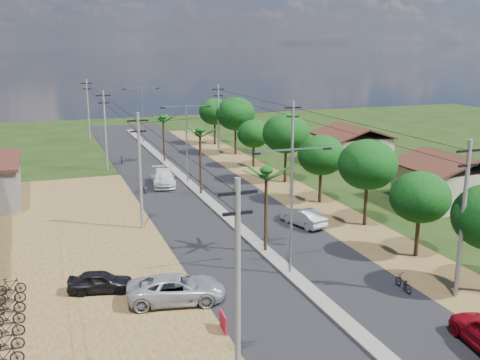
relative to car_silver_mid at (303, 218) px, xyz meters
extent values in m
plane|color=black|center=(-5.00, -8.38, -0.69)|extent=(160.00, 160.00, 0.00)
cube|color=black|center=(-5.00, 6.62, -0.67)|extent=(12.00, 110.00, 0.04)
cube|color=#605E56|center=(-5.00, 9.62, -0.60)|extent=(1.00, 90.00, 0.18)
cube|color=brown|center=(-20.00, -0.38, -0.67)|extent=(18.00, 46.00, 0.04)
cube|color=brown|center=(3.50, 6.62, -0.67)|extent=(5.00, 90.00, 0.03)
cube|color=tan|center=(15.00, 1.62, 0.96)|extent=(7.00, 7.00, 3.30)
cube|color=tan|center=(16.00, 19.62, 0.96)|extent=(7.00, 7.00, 3.30)
cylinder|color=black|center=(4.30, -8.38, 1.24)|extent=(0.28, 0.28, 3.85)
ellipsoid|color=black|center=(4.30, -8.38, 3.44)|extent=(4.00, 4.00, 3.40)
cylinder|color=black|center=(4.70, -1.38, 1.59)|extent=(0.28, 0.28, 4.55)
ellipsoid|color=black|center=(4.70, -1.38, 4.19)|extent=(4.60, 4.60, 3.91)
cylinder|color=black|center=(4.40, 5.62, 1.34)|extent=(0.28, 0.28, 4.06)
ellipsoid|color=black|center=(4.40, 5.62, 3.66)|extent=(4.20, 4.20, 3.57)
cylinder|color=black|center=(4.60, 13.62, 1.69)|extent=(0.28, 0.28, 4.76)
ellipsoid|color=black|center=(4.60, 13.62, 4.41)|extent=(4.80, 4.80, 4.08)
cylinder|color=black|center=(4.20, 21.62, 1.13)|extent=(0.28, 0.28, 3.64)
ellipsoid|color=black|center=(4.20, 21.62, 3.21)|extent=(3.80, 3.80, 3.23)
cylinder|color=black|center=(4.80, 29.62, 1.76)|extent=(0.28, 0.28, 4.90)
ellipsoid|color=black|center=(4.80, 29.62, 4.56)|extent=(5.00, 5.00, 4.25)
cylinder|color=black|center=(4.50, 37.62, 1.48)|extent=(0.28, 0.28, 4.34)
ellipsoid|color=black|center=(4.50, 37.62, 3.96)|extent=(4.40, 4.40, 3.74)
cylinder|color=black|center=(-5.00, -4.38, 2.21)|extent=(0.22, 0.22, 5.80)
cylinder|color=black|center=(-5.00, 11.62, 2.41)|extent=(0.22, 0.22, 6.20)
cylinder|color=black|center=(-5.00, 27.62, 2.06)|extent=(0.22, 0.22, 5.50)
cylinder|color=gray|center=(-5.00, -8.38, 3.31)|extent=(0.16, 0.16, 8.00)
cube|color=gray|center=(-3.80, -8.38, 7.21)|extent=(2.40, 0.08, 0.08)
cube|color=gray|center=(-6.20, -8.38, 7.21)|extent=(2.40, 0.08, 0.08)
cube|color=black|center=(-2.70, -8.38, 7.11)|extent=(0.50, 0.18, 0.12)
cube|color=black|center=(-7.30, -8.38, 7.11)|extent=(0.50, 0.18, 0.12)
cylinder|color=gray|center=(-5.00, 16.62, 3.31)|extent=(0.16, 0.16, 8.00)
cube|color=gray|center=(-3.80, 16.62, 7.21)|extent=(2.40, 0.08, 0.08)
cube|color=gray|center=(-6.20, 16.62, 7.21)|extent=(2.40, 0.08, 0.08)
cube|color=black|center=(-2.70, 16.62, 7.11)|extent=(0.50, 0.18, 0.12)
cube|color=black|center=(-7.30, 16.62, 7.11)|extent=(0.50, 0.18, 0.12)
cylinder|color=gray|center=(-5.00, 41.62, 3.31)|extent=(0.16, 0.16, 8.00)
cube|color=gray|center=(-3.80, 41.62, 7.21)|extent=(2.40, 0.08, 0.08)
cube|color=gray|center=(-6.20, 41.62, 7.21)|extent=(2.40, 0.08, 0.08)
cube|color=black|center=(-2.70, 41.62, 7.11)|extent=(0.50, 0.18, 0.12)
cube|color=black|center=(-7.30, 41.62, 7.11)|extent=(0.50, 0.18, 0.12)
cylinder|color=#605E56|center=(-12.00, -18.38, 3.81)|extent=(0.24, 0.24, 9.00)
cube|color=black|center=(-12.00, -18.38, 7.71)|extent=(1.60, 0.12, 0.12)
cube|color=black|center=(-12.00, -18.38, 6.91)|extent=(1.20, 0.12, 0.12)
cylinder|color=#605E56|center=(-12.00, 3.62, 3.81)|extent=(0.24, 0.24, 9.00)
cube|color=black|center=(-12.00, 3.62, 7.71)|extent=(1.60, 0.12, 0.12)
cube|color=black|center=(-12.00, 3.62, 6.91)|extent=(1.20, 0.12, 0.12)
cylinder|color=#605E56|center=(-12.00, 25.62, 3.81)|extent=(0.24, 0.24, 9.00)
cube|color=black|center=(-12.00, 25.62, 7.71)|extent=(1.60, 0.12, 0.12)
cube|color=black|center=(-12.00, 25.62, 6.91)|extent=(1.20, 0.12, 0.12)
cylinder|color=#605E56|center=(-12.00, 46.62, 3.81)|extent=(0.24, 0.24, 9.00)
cube|color=black|center=(-12.00, 46.62, 7.71)|extent=(1.60, 0.12, 0.12)
cube|color=black|center=(-12.00, 46.62, 6.91)|extent=(1.20, 0.12, 0.12)
cylinder|color=#605E56|center=(2.50, -14.38, 3.81)|extent=(0.24, 0.24, 9.00)
cube|color=black|center=(2.50, -14.38, 7.71)|extent=(1.60, 0.12, 0.12)
cube|color=black|center=(2.50, -14.38, 6.91)|extent=(1.20, 0.12, 0.12)
cylinder|color=#605E56|center=(2.50, 7.62, 3.81)|extent=(0.24, 0.24, 9.00)
cube|color=black|center=(2.50, 7.62, 7.71)|extent=(1.60, 0.12, 0.12)
cube|color=black|center=(2.50, 7.62, 6.91)|extent=(1.20, 0.12, 0.12)
cylinder|color=#605E56|center=(2.50, 29.62, 3.81)|extent=(0.24, 0.24, 9.00)
cube|color=black|center=(2.50, 29.62, 7.71)|extent=(1.60, 0.12, 0.12)
cube|color=black|center=(2.50, 29.62, 6.91)|extent=(1.20, 0.12, 0.12)
imported|color=#9EA1A5|center=(0.00, 0.00, 0.00)|extent=(2.42, 4.39, 1.37)
imported|color=silver|center=(-7.57, 16.47, 0.09)|extent=(2.87, 5.61, 1.56)
imported|color=#9EA1A5|center=(-12.50, -9.69, 0.07)|extent=(5.79, 3.47, 1.51)
imported|color=black|center=(-16.31, -6.94, -0.06)|extent=(3.89, 2.26, 1.25)
imported|color=black|center=(0.20, -12.68, -0.24)|extent=(0.75, 1.75, 0.89)
imported|color=black|center=(-10.00, 14.35, -0.27)|extent=(0.75, 1.65, 0.84)
imported|color=black|center=(-10.00, 28.41, -0.22)|extent=(0.67, 1.59, 0.93)
cube|color=#AF1028|center=(-11.08, -13.64, -0.20)|extent=(0.15, 1.17, 0.97)
cylinder|color=black|center=(-11.08, -14.17, -0.44)|extent=(0.04, 0.04, 0.49)
cylinder|color=black|center=(-11.08, -13.10, -0.44)|extent=(0.04, 0.04, 0.49)
imported|color=black|center=(-21.15, -13.35, -0.19)|extent=(1.68, 0.53, 1.00)
imported|color=black|center=(-21.15, -12.05, -0.19)|extent=(1.68, 0.53, 1.00)
imported|color=black|center=(-21.15, -10.75, -0.19)|extent=(1.68, 0.53, 1.00)
imported|color=black|center=(-21.15, -9.45, -0.19)|extent=(1.68, 0.53, 1.00)
imported|color=black|center=(-21.15, -8.15, -0.19)|extent=(1.68, 0.53, 1.00)
imported|color=black|center=(-21.15, -6.85, -0.19)|extent=(1.68, 0.53, 1.00)
imported|color=black|center=(-21.15, -5.55, -0.19)|extent=(1.68, 0.53, 1.00)
camera|label=1|loc=(-18.90, -37.77, 13.23)|focal=42.00mm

